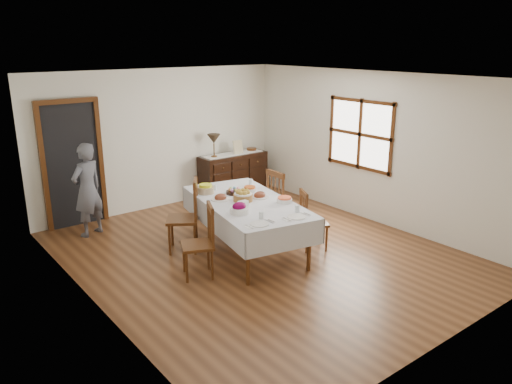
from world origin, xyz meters
TOP-DOWN VIEW (x-y plane):
  - ground at (0.00, 0.00)m, footprint 6.00×6.00m
  - room_shell at (-0.15, 0.42)m, footprint 5.02×6.02m
  - dining_table at (-0.09, 0.21)m, footprint 1.61×2.52m
  - chair_left_near at (-1.07, -0.07)m, footprint 0.55×0.55m
  - chair_left_far at (-0.77, 0.81)m, footprint 0.64×0.64m
  - chair_right_near at (0.74, -0.31)m, footprint 0.52×0.52m
  - chair_right_far at (0.78, 0.40)m, footprint 0.47×0.47m
  - sideboard at (1.45, 2.72)m, footprint 1.44×0.52m
  - person at (-1.70, 2.34)m, footprint 0.60×0.49m
  - bread_basket at (-0.13, 0.25)m, footprint 0.29×0.29m
  - egg_basket at (-0.02, 0.62)m, footprint 0.26×0.26m
  - ham_platter_a at (-0.36, 0.50)m, footprint 0.29×0.29m
  - ham_platter_b at (0.17, 0.22)m, footprint 0.27×0.27m
  - beet_bowl at (-0.50, -0.16)m, footprint 0.26×0.26m
  - carrot_bowl at (0.24, 0.57)m, footprint 0.21×0.21m
  - pineapple_bowl at (-0.35, 0.92)m, footprint 0.26×0.26m
  - casserole_dish at (0.32, -0.18)m, footprint 0.23×0.23m
  - butter_dish at (-0.26, 0.07)m, footprint 0.15×0.12m
  - setting_left at (-0.51, -0.63)m, footprint 0.44×0.31m
  - setting_right at (0.05, -0.72)m, footprint 0.44×0.31m
  - glass_far_a at (-0.14, 0.98)m, footprint 0.07×0.07m
  - glass_far_b at (0.47, 0.84)m, footprint 0.06×0.06m
  - runner at (1.45, 2.73)m, footprint 1.30×0.35m
  - table_lamp at (0.99, 2.71)m, footprint 0.26×0.26m
  - picture_frame at (1.55, 2.67)m, footprint 0.22×0.08m
  - deco_bowl at (1.95, 2.75)m, footprint 0.20×0.20m

SIDE VIEW (x-z plane):
  - ground at x=0.00m, z-range 0.00..0.00m
  - sideboard at x=1.45m, z-range 0.00..0.86m
  - chair_right_near at x=0.74m, z-range 0.01..0.93m
  - chair_left_near at x=-1.07m, z-range 0.01..1.01m
  - chair_right_far at x=0.78m, z-range 0.01..1.11m
  - chair_left_far at x=-0.77m, z-range 0.01..1.12m
  - dining_table at x=-0.09m, z-range 0.31..1.11m
  - person at x=-1.70m, z-range 0.00..1.64m
  - setting_left at x=-0.51m, z-range 0.77..0.87m
  - setting_right at x=0.05m, z-range 0.77..0.87m
  - ham_platter_a at x=-0.36m, z-range 0.77..0.89m
  - ham_platter_b at x=0.17m, z-range 0.78..0.89m
  - egg_basket at x=-0.02m, z-range 0.79..0.89m
  - butter_dish at x=-0.26m, z-range 0.80..0.87m
  - casserole_dish at x=0.32m, z-range 0.80..0.88m
  - carrot_bowl at x=0.24m, z-range 0.80..0.88m
  - glass_far_a at x=-0.14m, z-range 0.80..0.89m
  - glass_far_b at x=0.47m, z-range 0.80..0.91m
  - pineapple_bowl at x=-0.35m, z-range 0.80..0.94m
  - beet_bowl at x=-0.50m, z-range 0.79..0.95m
  - runner at x=1.45m, z-range 0.86..0.87m
  - bread_basket at x=-0.13m, z-range 0.79..0.97m
  - deco_bowl at x=1.95m, z-range 0.86..0.92m
  - picture_frame at x=1.55m, z-range 0.86..1.14m
  - table_lamp at x=0.99m, z-range 0.99..1.45m
  - room_shell at x=-0.15m, z-range 0.32..2.97m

